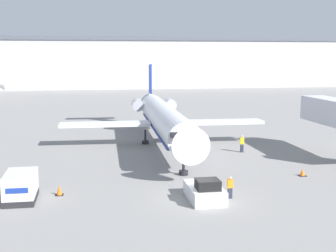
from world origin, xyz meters
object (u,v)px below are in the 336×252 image
at_px(worker_near_tug, 230,187).
at_px(traffic_cone_right, 302,172).
at_px(worker_by_wing, 242,143).
at_px(luggage_cart, 21,187).
at_px(pushback_tug, 205,191).
at_px(traffic_cone_left, 59,190).
at_px(airplane_main, 164,118).

height_order(worker_near_tug, traffic_cone_right, worker_near_tug).
relative_size(worker_by_wing, traffic_cone_right, 2.90).
bearing_deg(worker_by_wing, luggage_cart, -147.22).
xyz_separation_m(pushback_tug, worker_by_wing, (8.02, 15.61, 0.34)).
bearing_deg(traffic_cone_right, luggage_cart, -172.32).
relative_size(worker_by_wing, traffic_cone_left, 2.40).
bearing_deg(worker_by_wing, traffic_cone_left, -145.44).
bearing_deg(worker_near_tug, worker_by_wing, 68.51).
distance_m(worker_by_wing, traffic_cone_left, 22.34).
height_order(pushback_tug, worker_near_tug, pushback_tug).
xyz_separation_m(airplane_main, worker_near_tug, (1.54, -20.81, -2.37)).
bearing_deg(luggage_cart, worker_near_tug, -7.66).
xyz_separation_m(worker_by_wing, traffic_cone_left, (-18.39, -12.67, -0.61)).
bearing_deg(worker_near_tug, airplane_main, 94.22).
height_order(airplane_main, pushback_tug, airplane_main).
bearing_deg(worker_by_wing, pushback_tug, -117.20).
bearing_deg(worker_by_wing, airplane_main, 145.41).
bearing_deg(airplane_main, worker_by_wing, -34.59).
distance_m(airplane_main, traffic_cone_right, 18.64).
bearing_deg(worker_by_wing, worker_near_tug, -111.49).
height_order(airplane_main, worker_by_wing, airplane_main).
bearing_deg(worker_near_tug, traffic_cone_left, 166.89).
relative_size(airplane_main, worker_near_tug, 20.68).
height_order(airplane_main, luggage_cart, airplane_main).
relative_size(luggage_cart, worker_near_tug, 2.24).
height_order(luggage_cart, traffic_cone_left, luggage_cart).
bearing_deg(worker_near_tug, pushback_tug, -177.61).
height_order(worker_near_tug, traffic_cone_left, worker_near_tug).
relative_size(pushback_tug, luggage_cart, 1.14).
xyz_separation_m(worker_near_tug, traffic_cone_left, (-12.28, 2.86, -0.48)).
xyz_separation_m(worker_near_tug, worker_by_wing, (6.12, 15.53, 0.13)).
distance_m(luggage_cart, worker_by_wing, 24.99).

